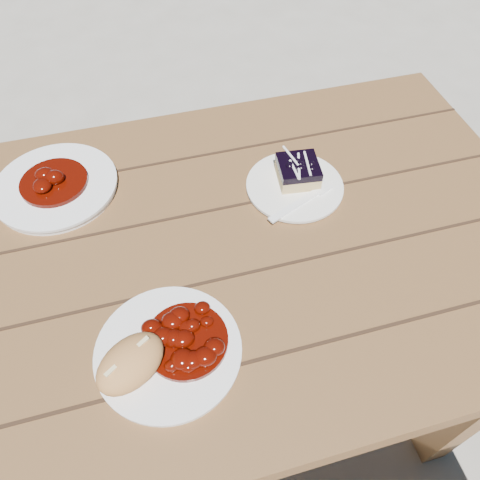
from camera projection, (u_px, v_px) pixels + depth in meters
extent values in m
plane|color=#9D978D|center=(110.00, 420.00, 1.40)|extent=(60.00, 60.00, 0.00)
cube|color=brown|center=(19.00, 294.00, 0.83)|extent=(2.00, 0.80, 0.05)
cube|color=brown|center=(475.00, 407.00, 1.08)|extent=(0.07, 0.07, 0.70)
cube|color=brown|center=(360.00, 207.00, 1.45)|extent=(0.07, 0.07, 0.70)
cube|color=brown|center=(57.00, 167.00, 1.44)|extent=(1.80, 0.25, 0.04)
cube|color=brown|center=(296.00, 173.00, 1.75)|extent=(0.06, 0.06, 0.42)
cylinder|color=white|center=(169.00, 352.00, 0.72)|extent=(0.22, 0.22, 0.02)
ellipsoid|color=#C2864A|center=(130.00, 363.00, 0.67)|extent=(0.13, 0.12, 0.06)
cylinder|color=white|center=(295.00, 187.00, 0.95)|extent=(0.19, 0.19, 0.01)
cube|color=#D4B573|center=(298.00, 174.00, 0.94)|extent=(0.09, 0.09, 0.03)
cube|color=black|center=(299.00, 167.00, 0.93)|extent=(0.09, 0.09, 0.02)
cylinder|color=white|center=(56.00, 187.00, 0.94)|extent=(0.24, 0.24, 0.02)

